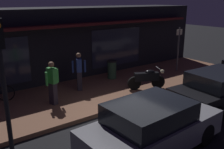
# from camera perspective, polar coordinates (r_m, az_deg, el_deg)

# --- Properties ---
(ground_plane) EXTENTS (60.00, 60.00, 0.00)m
(ground_plane) POSITION_cam_1_polar(r_m,az_deg,el_deg) (8.74, 4.20, -10.77)
(ground_plane) COLOR black
(sidewalk_slab) EXTENTS (18.00, 4.00, 0.15)m
(sidewalk_slab) POSITION_cam_1_polar(r_m,az_deg,el_deg) (10.95, -6.04, -4.54)
(sidewalk_slab) COLOR brown
(sidewalk_slab) RESTS_ON ground_plane
(storefront_building) EXTENTS (18.00, 3.30, 3.60)m
(storefront_building) POSITION_cam_1_polar(r_m,az_deg,el_deg) (13.44, -13.68, 6.72)
(storefront_building) COLOR black
(storefront_building) RESTS_ON ground_plane
(motorcycle) EXTENTS (1.58, 0.91, 0.97)m
(motorcycle) POSITION_cam_1_polar(r_m,az_deg,el_deg) (11.30, 7.93, -0.85)
(motorcycle) COLOR black
(motorcycle) RESTS_ON sidewalk_slab
(person_photographer) EXTENTS (0.61, 0.43, 1.67)m
(person_photographer) POSITION_cam_1_polar(r_m,az_deg,el_deg) (9.72, -13.27, -1.71)
(person_photographer) COLOR #28232D
(person_photographer) RESTS_ON sidewalk_slab
(person_bystander) EXTENTS (0.59, 0.44, 1.67)m
(person_bystander) POSITION_cam_1_polar(r_m,az_deg,el_deg) (11.06, -7.43, 0.84)
(person_bystander) COLOR #28232D
(person_bystander) RESTS_ON sidewalk_slab
(sign_post) EXTENTS (0.44, 0.09, 2.40)m
(sign_post) POSITION_cam_1_polar(r_m,az_deg,el_deg) (14.40, 14.70, 6.10)
(sign_post) COLOR #47474C
(sign_post) RESTS_ON sidewalk_slab
(trash_bin) EXTENTS (0.48, 0.48, 0.93)m
(trash_bin) POSITION_cam_1_polar(r_m,az_deg,el_deg) (12.73, -0.03, 1.19)
(trash_bin) COLOR #2D4C33
(trash_bin) RESTS_ON sidewalk_slab
(traffic_light_pole) EXTENTS (0.24, 0.33, 3.60)m
(traffic_light_pole) POSITION_cam_1_polar(r_m,az_deg,el_deg) (6.60, -23.64, 1.74)
(traffic_light_pole) COLOR black
(traffic_light_pole) RESTS_ON ground_plane
(parked_car_near) EXTENTS (4.17, 1.92, 1.42)m
(parked_car_near) POSITION_cam_1_polar(r_m,az_deg,el_deg) (7.07, 8.91, -11.50)
(parked_car_near) COLOR black
(parked_car_near) RESTS_ON ground_plane
(parked_car_far) EXTENTS (4.18, 1.96, 1.42)m
(parked_car_far) POSITION_cam_1_polar(r_m,az_deg,el_deg) (10.53, 23.12, -3.08)
(parked_car_far) COLOR black
(parked_car_far) RESTS_ON ground_plane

